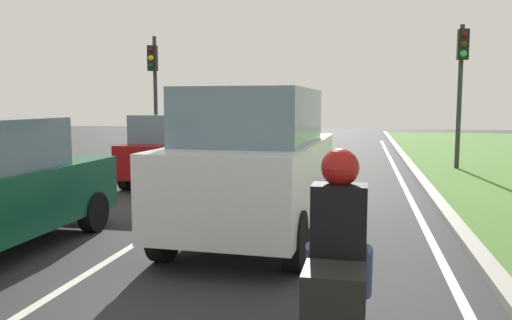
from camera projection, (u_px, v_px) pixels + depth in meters
name	position (u px, v px, depth m)	size (l,w,h in m)	color
ground_plane	(261.00, 183.00, 13.27)	(60.00, 60.00, 0.00)	#2D2D30
lane_line_center	(234.00, 183.00, 13.41)	(0.12, 32.00, 0.01)	silver
lane_line_right_edge	(405.00, 188.00, 12.54)	(0.12, 32.00, 0.01)	silver
curb_right	(426.00, 186.00, 12.44)	(0.24, 48.00, 0.12)	#9E9B93
car_suv_ahead	(256.00, 162.00, 7.87)	(2.11, 4.57, 2.28)	silver
car_hatchback_far	(174.00, 149.00, 13.25)	(1.73, 3.70, 1.78)	maroon
motorcycle	(337.00, 306.00, 3.80)	(0.40, 1.90, 1.01)	#0C143F
rider_person	(339.00, 223.00, 3.78)	(0.50, 0.40, 1.16)	black
traffic_light_near_right	(461.00, 71.00, 15.50)	(0.32, 0.50, 4.43)	#2D2D2D
traffic_light_overhead_left	(154.00, 78.00, 18.66)	(0.32, 0.50, 4.48)	#2D2D2D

